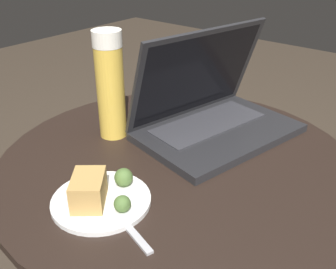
# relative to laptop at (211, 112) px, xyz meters

# --- Properties ---
(table) EXTENTS (0.75, 0.75, 0.55)m
(table) POSITION_rel_laptop_xyz_m (-0.15, -0.02, -0.18)
(table) COLOR #515156
(table) RESTS_ON ground_plane
(laptop) EXTENTS (0.40, 0.31, 0.24)m
(laptop) POSITION_rel_laptop_xyz_m (0.00, 0.00, 0.00)
(laptop) COLOR #232326
(laptop) RESTS_ON table
(beer_glass) EXTENTS (0.06, 0.06, 0.24)m
(beer_glass) POSITION_rel_laptop_xyz_m (-0.16, 0.17, 0.07)
(beer_glass) COLOR gold
(beer_glass) RESTS_ON table
(snack_plate) EXTENTS (0.18, 0.18, 0.06)m
(snack_plate) POSITION_rel_laptop_xyz_m (-0.35, -0.00, -0.03)
(snack_plate) COLOR white
(snack_plate) RESTS_ON table
(fork) EXTENTS (0.07, 0.18, 0.00)m
(fork) POSITION_rel_laptop_xyz_m (-0.36, -0.05, -0.05)
(fork) COLOR #B2B2B7
(fork) RESTS_ON table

